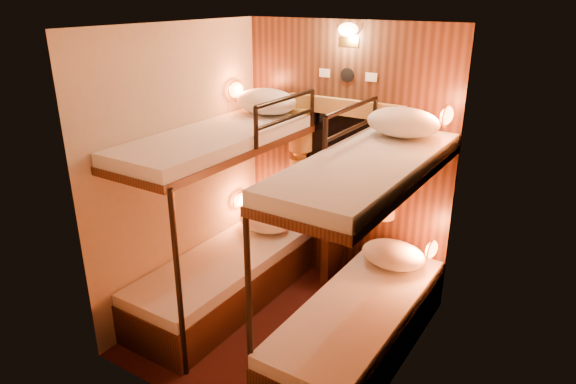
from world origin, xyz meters
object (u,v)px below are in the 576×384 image
Objects in this scene: bunk_right at (361,289)px; bunk_left at (224,246)px; bottle_right at (330,210)px; table at (332,244)px; bottle_left at (326,212)px.

bunk_left is at bearing 180.00° from bunk_right.
bottle_right is (-0.68, 0.77, 0.20)m from bunk_right.
table is (0.65, 0.78, -0.14)m from bunk_left.
bunk_right reaches higher than table.
bottle_left is (0.60, 0.73, 0.19)m from bunk_left.
bunk_left is at bearing -128.63° from bottle_right.
bunk_right reaches higher than bottle_right.
bunk_left is 1.00m from bottle_right.
bunk_right is at bearing 0.00° from bunk_left.
bunk_right is at bearing -48.40° from bottle_right.
table is (-0.65, 0.78, -0.14)m from bunk_right.
table is at bearing 50.33° from bunk_left.
bottle_right reaches higher than bottle_left.
table is at bearing 42.79° from bottle_left.
bottle_left is (-0.70, 0.73, 0.19)m from bunk_right.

